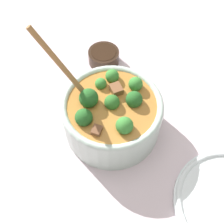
% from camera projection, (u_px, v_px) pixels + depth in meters
% --- Properties ---
extents(ground_plane, '(4.00, 4.00, 0.00)m').
position_uv_depth(ground_plane, '(112.00, 127.00, 0.71)').
color(ground_plane, silver).
extents(stew_bowl, '(0.29, 0.23, 0.27)m').
position_uv_depth(stew_bowl, '(112.00, 113.00, 0.65)').
color(stew_bowl, '#B2C6BC').
rests_on(stew_bowl, ground_plane).
extents(condiment_bowl, '(0.09, 0.09, 0.04)m').
position_uv_depth(condiment_bowl, '(104.00, 56.00, 0.81)').
color(condiment_bowl, black).
rests_on(condiment_bowl, ground_plane).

